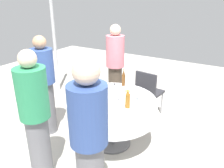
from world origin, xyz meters
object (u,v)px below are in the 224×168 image
plate_north (111,106)px  person_inner (89,144)px  bottle_brown_inner (123,78)px  plate_west (86,105)px  wine_glass_front (120,94)px  wine_glass_rear (102,93)px  bottle_amber_outer (128,99)px  chair_rear (148,90)px  person_mid (35,116)px  wine_glass_far (139,94)px  bottle_clear_mid (96,84)px  person_front (44,85)px  wine_glass_near (101,110)px  dining_table (112,108)px  plate_right (127,92)px  bottle_clear_front (115,92)px  person_outer (115,66)px

plate_north → person_inner: size_ratio=0.14×
bottle_brown_inner → plate_west: 0.90m
wine_glass_front → wine_glass_rear: (-0.24, -0.08, -0.01)m
bottle_amber_outer → chair_rear: size_ratio=0.29×
person_mid → person_inner: person_inner is taller
wine_glass_far → bottle_amber_outer: bearing=-96.3°
plate_west → bottle_clear_mid: bearing=107.9°
person_front → wine_glass_near: bearing=-115.8°
dining_table → plate_west: plate_west is taller
wine_glass_rear → bottle_brown_inner: bearing=88.8°
bottle_brown_inner → chair_rear: (0.23, 0.52, -0.35)m
plate_right → person_inner: size_ratio=0.12×
bottle_brown_inner → dining_table: bearing=-79.1°
bottle_amber_outer → person_front: (-1.37, -0.13, -0.04)m
plate_north → person_mid: 0.96m
bottle_clear_front → wine_glass_rear: size_ratio=1.59×
wine_glass_far → person_outer: bearing=134.8°
plate_right → plate_north: bearing=-87.0°
wine_glass_near → plate_west: size_ratio=0.60×
wine_glass_far → wine_glass_front: bearing=-141.4°
bottle_brown_inner → person_mid: bearing=-101.0°
wine_glass_front → chair_rear: (0.00, 1.05, -0.33)m
chair_rear → bottle_clear_mid: bearing=-107.3°
bottle_amber_outer → plate_west: bottle_amber_outer is taller
bottle_amber_outer → person_inner: size_ratio=0.15×
bottle_clear_front → person_front: 1.12m
person_inner → bottle_clear_mid: bearing=-79.1°
wine_glass_far → person_front: bearing=-163.9°
bottle_amber_outer → wine_glass_far: (0.03, 0.28, -0.02)m
plate_west → plate_right: bearing=68.7°
wine_glass_near → plate_right: size_ratio=0.71×
wine_glass_near → wine_glass_front: bearing=93.5°
plate_right → person_outer: (-0.66, 0.77, 0.09)m
dining_table → wine_glass_near: 0.60m
bottle_brown_inner → person_inner: person_inner is taller
wine_glass_rear → plate_right: bearing=63.4°
dining_table → person_mid: bearing=-111.5°
dining_table → plate_north: bearing=-61.3°
chair_rear → wine_glass_near: bearing=-81.9°
person_outer → wine_glass_near: bearing=-93.5°
person_inner → plate_west: bearing=-72.8°
plate_west → person_front: 0.89m
wine_glass_far → plate_west: 0.74m
dining_table → person_mid: person_mid is taller
dining_table → chair_rear: size_ratio=1.48×
bottle_clear_front → plate_north: size_ratio=0.96×
wine_glass_near → person_front: person_front is taller
bottle_clear_front → wine_glass_rear: bearing=-143.8°
bottle_amber_outer → person_front: person_front is taller
wine_glass_far → person_inner: bearing=-84.7°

